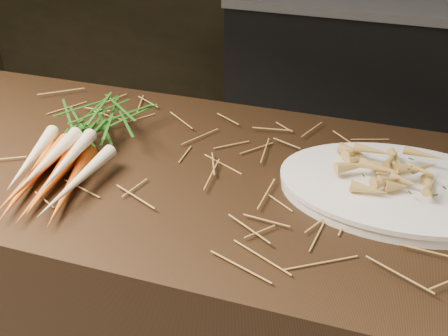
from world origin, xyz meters
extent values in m
cube|color=black|center=(0.00, 0.30, 0.45)|extent=(2.40, 0.70, 0.90)
cube|color=black|center=(0.30, 2.18, 0.40)|extent=(1.80, 0.60, 0.80)
cube|color=#99999E|center=(0.30, 2.18, 0.82)|extent=(1.82, 0.62, 0.04)
cone|color=#C0551E|center=(-0.42, 0.12, 0.92)|extent=(0.09, 0.28, 0.04)
cone|color=#C0551E|center=(-0.38, 0.13, 0.92)|extent=(0.07, 0.28, 0.04)
cone|color=#C0551E|center=(-0.34, 0.14, 0.92)|extent=(0.10, 0.28, 0.04)
cone|color=#C0551E|center=(-0.40, 0.12, 0.95)|extent=(0.06, 0.28, 0.04)
cone|color=#C0551E|center=(-0.36, 0.12, 0.95)|extent=(0.09, 0.28, 0.04)
cone|color=beige|center=(-0.41, 0.13, 0.97)|extent=(0.10, 0.26, 0.04)
cone|color=beige|center=(-0.37, 0.13, 0.97)|extent=(0.06, 0.26, 0.04)
cone|color=beige|center=(-0.34, 0.15, 0.97)|extent=(0.07, 0.26, 0.04)
cone|color=beige|center=(-0.31, 0.12, 0.94)|extent=(0.04, 0.26, 0.03)
ellipsoid|color=#1D6316|center=(-0.41, 0.36, 0.95)|extent=(0.20, 0.26, 0.09)
camera|label=1|loc=(0.25, -0.66, 1.53)|focal=45.00mm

